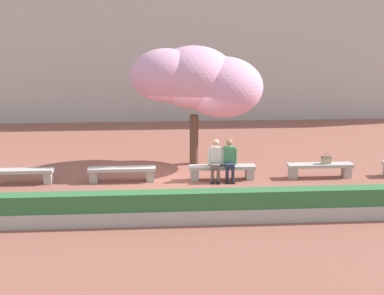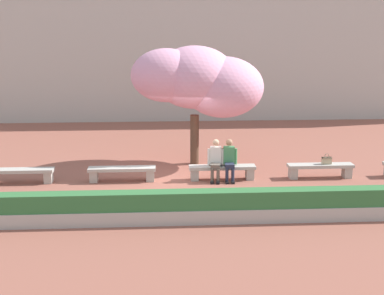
{
  "view_description": "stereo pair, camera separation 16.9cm",
  "coord_description": "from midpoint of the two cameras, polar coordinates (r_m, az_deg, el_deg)",
  "views": [
    {
      "loc": [
        -0.54,
        -16.0,
        4.81
      ],
      "look_at": [
        0.62,
        0.2,
        1.0
      ],
      "focal_mm": 50.0,
      "sensor_mm": 36.0,
      "label": 1
    },
    {
      "loc": [
        -0.37,
        -16.01,
        4.81
      ],
      "look_at": [
        0.62,
        0.2,
        1.0
      ],
      "focal_mm": 50.0,
      "sensor_mm": 36.0,
      "label": 2
    }
  ],
  "objects": [
    {
      "name": "handbag",
      "position": [
        17.4,
        13.87,
        -1.26
      ],
      "size": [
        0.3,
        0.15,
        0.34
      ],
      "color": "tan",
      "rests_on": "stone_bench_east_end"
    },
    {
      "name": "person_seated_left",
      "position": [
        16.57,
        2.25,
        -1.17
      ],
      "size": [
        0.51,
        0.72,
        1.29
      ],
      "color": "black",
      "rests_on": "ground"
    },
    {
      "name": "stone_bench_near_east",
      "position": [
        16.75,
        2.96,
        -2.4
      ],
      "size": [
        2.08,
        0.43,
        0.45
      ],
      "color": "#ADA89E",
      "rests_on": "ground"
    },
    {
      "name": "stone_bench_near_west",
      "position": [
        17.16,
        -18.24,
        -2.68
      ],
      "size": [
        2.08,
        0.43,
        0.45
      ],
      "color": "#ADA89E",
      "rests_on": "ground"
    },
    {
      "name": "stone_bench_center",
      "position": [
        16.67,
        -7.77,
        -2.59
      ],
      "size": [
        2.08,
        0.43,
        0.45
      ],
      "color": "#ADA89E",
      "rests_on": "ground"
    },
    {
      "name": "cherry_tree_main",
      "position": [
        18.06,
        0.47,
        7.14
      ],
      "size": [
        4.46,
        2.93,
        4.07
      ],
      "color": "#513828",
      "rests_on": "ground"
    },
    {
      "name": "building_facade",
      "position": [
        28.24,
        -3.26,
        12.27
      ],
      "size": [
        35.37,
        4.0,
        8.72
      ],
      "primitive_type": "cube",
      "color": "#B7B2A8",
      "rests_on": "ground"
    },
    {
      "name": "planter_hedge_foreground",
      "position": [
        13.18,
        -1.9,
        -6.41
      ],
      "size": [
        20.3,
        0.5,
        0.8
      ],
      "color": "#ADA89E",
      "rests_on": "ground"
    },
    {
      "name": "ground_plane",
      "position": [
        16.72,
        -2.38,
        -3.53
      ],
      "size": [
        100.0,
        100.0,
        0.0
      ],
      "primitive_type": "plane",
      "color": "#8E5142"
    },
    {
      "name": "person_seated_right",
      "position": [
        16.63,
        3.7,
        -1.15
      ],
      "size": [
        0.51,
        0.69,
        1.29
      ],
      "color": "black",
      "rests_on": "ground"
    },
    {
      "name": "stone_bench_east_end",
      "position": [
        17.4,
        13.22,
        -2.14
      ],
      "size": [
        2.08,
        0.43,
        0.45
      ],
      "color": "#ADA89E",
      "rests_on": "ground"
    }
  ]
}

